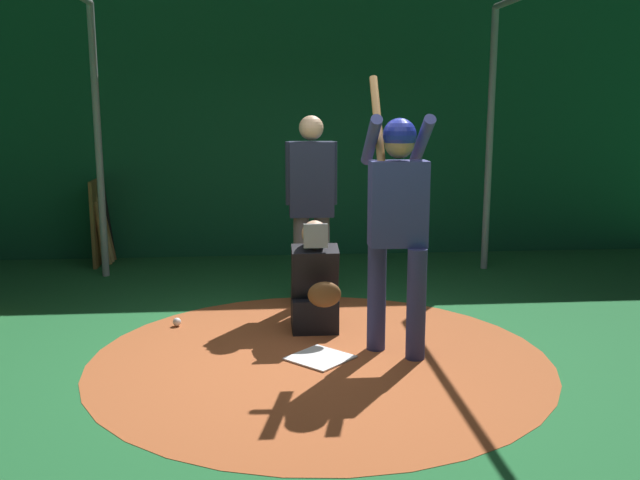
# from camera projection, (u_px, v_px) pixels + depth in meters

# --- Properties ---
(ground_plane) EXTENTS (26.95, 26.95, 0.00)m
(ground_plane) POSITION_uv_depth(u_px,v_px,m) (320.00, 359.00, 5.54)
(ground_plane) COLOR #216633
(dirt_circle) EXTENTS (3.59, 3.59, 0.01)m
(dirt_circle) POSITION_uv_depth(u_px,v_px,m) (320.00, 359.00, 5.54)
(dirt_circle) COLOR #AD562D
(dirt_circle) RESTS_ON ground
(home_plate) EXTENTS (0.59, 0.59, 0.01)m
(home_plate) POSITION_uv_depth(u_px,v_px,m) (320.00, 358.00, 5.54)
(home_plate) COLOR white
(home_plate) RESTS_ON dirt_circle
(batter) EXTENTS (0.68, 0.49, 2.18)m
(batter) POSITION_uv_depth(u_px,v_px,m) (397.00, 212.00, 5.45)
(batter) COLOR navy
(batter) RESTS_ON ground
(catcher) EXTENTS (0.58, 0.40, 0.98)m
(catcher) POSITION_uv_depth(u_px,v_px,m) (315.00, 288.00, 6.16)
(catcher) COLOR black
(catcher) RESTS_ON ground
(umpire) EXTENTS (0.23, 0.49, 1.85)m
(umpire) POSITION_uv_depth(u_px,v_px,m) (311.00, 200.00, 6.77)
(umpire) COLOR #4C4C51
(umpire) RESTS_ON ground
(back_wall) EXTENTS (0.22, 10.95, 3.67)m
(back_wall) POSITION_uv_depth(u_px,v_px,m) (294.00, 112.00, 9.06)
(back_wall) COLOR #145133
(back_wall) RESTS_ON ground
(cage_frame) EXTENTS (5.88, 4.55, 3.06)m
(cage_frame) POSITION_uv_depth(u_px,v_px,m) (320.00, 77.00, 5.13)
(cage_frame) COLOR gray
(cage_frame) RESTS_ON ground
(bat_rack) EXTENTS (0.94, 0.21, 1.05)m
(bat_rack) POSITION_uv_depth(u_px,v_px,m) (103.00, 222.00, 8.88)
(bat_rack) COLOR olive
(bat_rack) RESTS_ON ground
(baseball_0) EXTENTS (0.07, 0.07, 0.07)m
(baseball_0) POSITION_uv_depth(u_px,v_px,m) (177.00, 322.00, 6.34)
(baseball_0) COLOR white
(baseball_0) RESTS_ON dirt_circle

